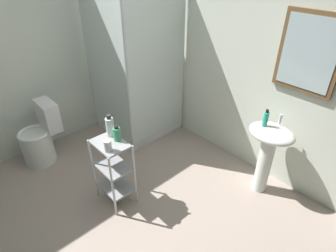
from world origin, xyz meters
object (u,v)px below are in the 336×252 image
(shower_stall, at_px, (136,103))
(hand_soap_bottle, at_px, (266,119))
(toilet, at_px, (40,138))
(storage_cart, at_px, (113,168))
(pedestal_sink, at_px, (268,147))
(body_wash_bottle_green, at_px, (117,134))
(lotion_bottle_white, at_px, (110,127))
(rinse_cup, at_px, (108,146))

(shower_stall, height_order, hand_soap_bottle, shower_stall)
(toilet, height_order, hand_soap_bottle, hand_soap_bottle)
(shower_stall, bearing_deg, toilet, -102.96)
(hand_soap_bottle, bearing_deg, storage_cart, -125.17)
(pedestal_sink, bearing_deg, body_wash_bottle_green, -128.57)
(shower_stall, xyz_separation_m, body_wash_bottle_green, (0.91, -0.89, 0.35))
(hand_soap_bottle, bearing_deg, pedestal_sink, 18.63)
(body_wash_bottle_green, bearing_deg, shower_stall, 135.51)
(body_wash_bottle_green, height_order, lotion_bottle_white, lotion_bottle_white)
(shower_stall, xyz_separation_m, toilet, (-0.29, -1.27, -0.15))
(shower_stall, relative_size, rinse_cup, 18.26)
(pedestal_sink, distance_m, storage_cart, 1.59)
(toilet, relative_size, storage_cart, 1.03)
(shower_stall, xyz_separation_m, rinse_cup, (0.99, -1.05, 0.33))
(body_wash_bottle_green, distance_m, rinse_cup, 0.18)
(lotion_bottle_white, bearing_deg, storage_cart, -38.27)
(shower_stall, distance_m, toilet, 1.31)
(toilet, bearing_deg, shower_stall, 77.04)
(pedestal_sink, distance_m, rinse_cup, 1.60)
(hand_soap_bottle, relative_size, body_wash_bottle_green, 1.14)
(hand_soap_bottle, bearing_deg, shower_stall, -171.59)
(toilet, height_order, rinse_cup, rinse_cup)
(pedestal_sink, distance_m, toilet, 2.66)
(hand_soap_bottle, distance_m, rinse_cup, 1.53)
(shower_stall, height_order, lotion_bottle_white, shower_stall)
(body_wash_bottle_green, bearing_deg, lotion_bottle_white, -178.36)
(hand_soap_bottle, relative_size, rinse_cup, 1.64)
(storage_cart, xyz_separation_m, body_wash_bottle_green, (0.01, 0.08, 0.37))
(toilet, xyz_separation_m, hand_soap_bottle, (2.06, 1.53, 0.57))
(hand_soap_bottle, xyz_separation_m, lotion_bottle_white, (-0.97, -1.16, -0.05))
(pedestal_sink, bearing_deg, shower_stall, -171.14)
(pedestal_sink, relative_size, storage_cart, 1.09)
(pedestal_sink, height_order, storage_cart, pedestal_sink)
(toilet, distance_m, hand_soap_bottle, 2.63)
(pedestal_sink, relative_size, lotion_bottle_white, 3.54)
(lotion_bottle_white, bearing_deg, hand_soap_bottle, 49.93)
(storage_cart, xyz_separation_m, hand_soap_bottle, (0.87, 1.24, 0.45))
(body_wash_bottle_green, bearing_deg, hand_soap_bottle, 53.23)
(pedestal_sink, relative_size, rinse_cup, 7.39)
(storage_cart, distance_m, body_wash_bottle_green, 0.38)
(body_wash_bottle_green, bearing_deg, pedestal_sink, 51.43)
(lotion_bottle_white, bearing_deg, body_wash_bottle_green, 1.64)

